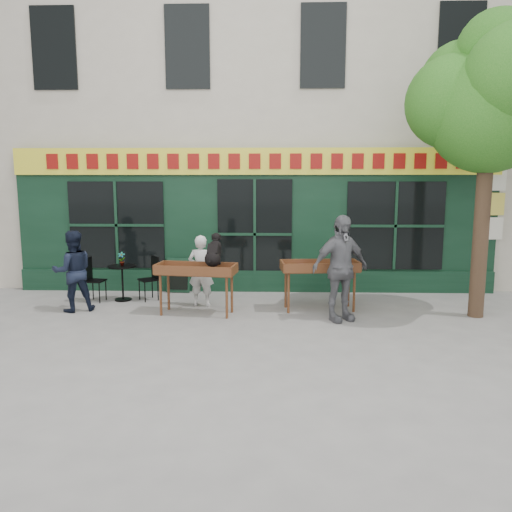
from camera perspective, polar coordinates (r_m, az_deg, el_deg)
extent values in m
plane|color=slate|center=(9.46, -0.62, -7.17)|extent=(80.00, 80.00, 0.00)
cube|color=beige|center=(15.29, 0.34, 17.78)|extent=(14.00, 7.00, 10.00)
cube|color=black|center=(11.56, -0.13, 3.80)|extent=(11.00, 0.16, 3.20)
cube|color=yellow|center=(11.41, -0.15, 10.77)|extent=(11.00, 0.06, 0.60)
cube|color=maroon|center=(11.37, -0.16, 10.78)|extent=(9.60, 0.03, 0.34)
cube|color=black|center=(11.66, -0.14, -2.87)|extent=(11.00, 0.10, 0.50)
cube|color=black|center=(11.49, -0.14, 2.52)|extent=(1.70, 0.05, 2.50)
cube|color=black|center=(12.01, -15.62, 3.42)|extent=(2.20, 0.05, 2.00)
cube|color=black|center=(11.80, 15.61, 3.34)|extent=(2.20, 0.05, 2.00)
cube|color=silver|center=(12.49, 25.48, 2.86)|extent=(0.42, 0.02, 0.50)
cube|color=#E5D14C|center=(12.46, 25.64, 5.38)|extent=(0.42, 0.02, 0.50)
cube|color=silver|center=(12.45, 25.81, 7.90)|extent=(0.42, 0.02, 0.50)
cylinder|color=#382619|center=(10.21, 24.38, 3.50)|extent=(0.28, 0.28, 3.60)
sphere|color=#1A5C15|center=(10.25, 25.11, 14.70)|extent=(2.20, 2.20, 2.20)
sphere|color=#1A5C15|center=(10.25, 21.52, 16.04)|extent=(1.70, 1.70, 1.70)
sphere|color=#1A5C15|center=(10.78, 22.47, 17.75)|extent=(1.60, 1.60, 1.60)
sphere|color=#1A5C15|center=(10.56, 25.82, 20.52)|extent=(1.40, 1.40, 1.40)
cylinder|color=brown|center=(9.76, -10.84, -4.41)|extent=(0.05, 0.05, 0.80)
cylinder|color=brown|center=(9.39, -3.36, -4.79)|extent=(0.05, 0.05, 0.80)
cylinder|color=brown|center=(10.16, -9.97, -3.87)|extent=(0.05, 0.05, 0.80)
cylinder|color=brown|center=(9.80, -2.78, -4.20)|extent=(0.05, 0.05, 0.80)
cube|color=brown|center=(9.67, -6.85, -1.89)|extent=(1.57, 0.78, 0.05)
cube|color=brown|center=(9.38, -7.36, -1.73)|extent=(1.49, 0.25, 0.18)
cube|color=brown|center=(9.93, -6.38, -1.14)|extent=(1.49, 0.25, 0.18)
cube|color=brown|center=(9.66, -6.85, -1.54)|extent=(1.34, 0.58, 0.06)
imported|color=silver|center=(10.32, -6.30, -1.68)|extent=(0.58, 0.42, 1.47)
cylinder|color=brown|center=(9.77, 3.74, -4.26)|extent=(0.05, 0.05, 0.80)
cylinder|color=brown|center=(10.02, 11.15, -4.07)|extent=(0.05, 0.05, 0.80)
cylinder|color=brown|center=(10.20, 3.41, -3.70)|extent=(0.05, 0.05, 0.80)
cylinder|color=brown|center=(10.44, 10.53, -3.55)|extent=(0.05, 0.05, 0.80)
cube|color=brown|center=(10.00, 7.29, -1.55)|extent=(1.55, 0.72, 0.05)
cube|color=brown|center=(9.71, 7.63, -1.39)|extent=(1.50, 0.19, 0.18)
cube|color=brown|center=(10.27, 6.99, -0.82)|extent=(1.50, 0.19, 0.18)
cube|color=brown|center=(9.99, 7.30, -1.21)|extent=(1.33, 0.52, 0.06)
imported|color=#5D5D62|center=(9.28, 9.59, -1.39)|extent=(1.25, 0.93, 1.96)
cylinder|color=black|center=(11.23, -14.93, -4.82)|extent=(0.36, 0.36, 0.03)
cylinder|color=black|center=(11.15, -15.00, -3.02)|extent=(0.04, 0.04, 0.72)
cylinder|color=black|center=(11.08, -15.08, -1.15)|extent=(0.60, 0.60, 0.03)
cube|color=black|center=(11.21, -17.86, -2.71)|extent=(0.40, 0.40, 0.03)
cube|color=black|center=(11.25, -18.69, -1.42)|extent=(0.08, 0.36, 0.50)
cylinder|color=black|center=(11.06, -17.46, -4.07)|extent=(0.02, 0.02, 0.44)
cylinder|color=black|center=(11.32, -16.78, -3.74)|extent=(0.02, 0.02, 0.44)
cylinder|color=black|center=(11.20, -18.84, -3.98)|extent=(0.02, 0.02, 0.44)
cylinder|color=black|center=(11.46, -18.13, -3.66)|extent=(0.02, 0.02, 0.44)
cube|color=black|center=(11.04, -12.20, -2.67)|extent=(0.50, 0.50, 0.03)
cube|color=black|center=(11.06, -11.44, -1.30)|extent=(0.24, 0.30, 0.50)
cylinder|color=black|center=(11.16, -13.18, -3.78)|extent=(0.02, 0.02, 0.44)
cylinder|color=black|center=(10.89, -12.57, -4.07)|extent=(0.02, 0.02, 0.44)
cylinder|color=black|center=(11.28, -11.77, -3.60)|extent=(0.02, 0.02, 0.44)
cylinder|color=black|center=(11.01, -11.14, -3.89)|extent=(0.02, 0.02, 0.44)
imported|color=gray|center=(11.06, -15.11, -0.31)|extent=(0.17, 0.13, 0.30)
imported|color=black|center=(10.47, -20.18, -1.64)|extent=(0.98, 0.90, 1.61)
cube|color=black|center=(11.70, -8.87, -2.18)|extent=(0.58, 0.24, 0.79)
cube|color=black|center=(11.68, -8.89, -2.19)|extent=(0.47, 0.21, 0.65)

